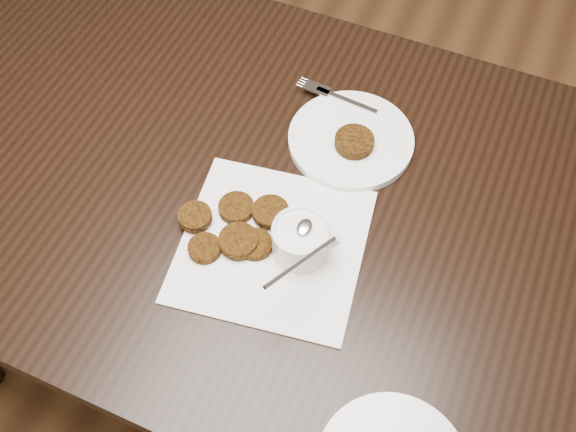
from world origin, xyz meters
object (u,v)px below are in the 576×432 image
object	(u,v)px
table	(256,279)
plate_with_patty	(351,137)
sauce_ramekin	(301,229)
napkin	(272,245)

from	to	relation	value
table	plate_with_patty	bearing A→B (deg)	46.25
sauce_ramekin	plate_with_patty	xyz separation A→B (m)	(-0.00, 0.24, -0.05)
table	sauce_ramekin	size ratio (longest dim) A/B	10.95
plate_with_patty	sauce_ramekin	bearing A→B (deg)	-89.02
napkin	plate_with_patty	distance (m)	0.25
table	napkin	bearing A→B (deg)	-47.87
table	plate_with_patty	size ratio (longest dim) A/B	6.15
napkin	plate_with_patty	world-z (taller)	plate_with_patty
table	napkin	world-z (taller)	napkin
table	sauce_ramekin	bearing A→B (deg)	-34.76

